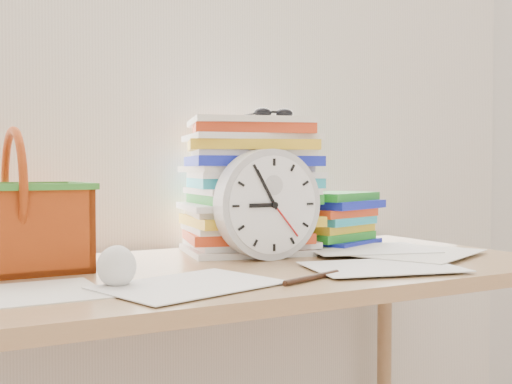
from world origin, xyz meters
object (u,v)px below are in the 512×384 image
paper_stack (248,186)px  book_stack (335,220)px  clock (268,204)px  desk (241,299)px  basket (14,201)px

paper_stack → book_stack: 0.27m
clock → desk: bearing=-152.2°
desk → basket: 0.52m
basket → book_stack: bearing=0.4°
paper_stack → book_stack: (0.25, -0.03, -0.09)m
basket → paper_stack: bearing=4.0°
clock → basket: (-0.54, 0.09, 0.02)m
book_stack → basket: (-0.81, -0.02, 0.07)m
desk → basket: basket is taller
paper_stack → basket: bearing=-174.9°
paper_stack → basket: (-0.56, -0.05, -0.02)m
desk → paper_stack: (0.12, 0.19, 0.24)m
book_stack → basket: 0.81m
desk → clock: size_ratio=5.48×
desk → book_stack: (0.37, 0.16, 0.15)m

